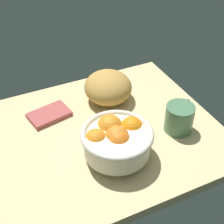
{
  "coord_description": "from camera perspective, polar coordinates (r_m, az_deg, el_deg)",
  "views": [
    {
      "loc": [
        27.97,
        68.75,
        67.89
      ],
      "look_at": [
        -5.4,
        -1.78,
        5.0
      ],
      "focal_mm": 53.53,
      "sensor_mm": 36.0,
      "label": 1
    }
  ],
  "objects": [
    {
      "name": "bread_loaf",
      "position": [
        1.11,
        -0.68,
        4.26
      ],
      "size": [
        20.06,
        20.67,
        9.79
      ],
      "primitive_type": "ellipsoid",
      "rotation": [
        0.0,
        0.0,
        1.26
      ],
      "color": "#BD8B42",
      "rests_on": "ground"
    },
    {
      "name": "ground_plane",
      "position": [
        1.02,
        -2.33,
        -4.24
      ],
      "size": [
        72.15,
        58.92,
        3.0
      ],
      "primitive_type": "cube",
      "color": "#D8BF88"
    },
    {
      "name": "napkin_folded",
      "position": [
        1.08,
        -10.67,
        -0.43
      ],
      "size": [
        14.02,
        10.36,
        1.44
      ],
      "primitive_type": "cube",
      "rotation": [
        0.0,
        0.0,
        0.19
      ],
      "color": "#AC4E4C",
      "rests_on": "ground"
    },
    {
      "name": "fruit_bowl",
      "position": [
        0.9,
        0.71,
        -4.6
      ],
      "size": [
        19.64,
        19.64,
        10.43
      ],
      "color": "silver",
      "rests_on": "ground"
    },
    {
      "name": "mug",
      "position": [
        1.01,
        11.47,
        -0.92
      ],
      "size": [
        11.44,
        9.64,
        8.52
      ],
      "color": "#4C7954",
      "rests_on": "ground"
    }
  ]
}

